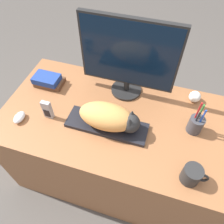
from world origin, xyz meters
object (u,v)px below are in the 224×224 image
keyboard (107,125)px  coffee_mug (192,175)px  monitor (128,57)px  baseball (195,97)px  computer_mouse (19,117)px  pen_cup (196,124)px  book_stack (48,80)px  cat (110,117)px  phone (47,110)px

keyboard → coffee_mug: coffee_mug is taller
keyboard → monitor: size_ratio=0.83×
coffee_mug → baseball: (-0.02, 0.54, -0.02)m
computer_mouse → baseball: (0.98, 0.47, 0.02)m
keyboard → computer_mouse: bearing=-168.3°
keyboard → pen_cup: bearing=14.5°
book_stack → keyboard: bearing=-24.1°
coffee_mug → baseball: 0.54m
cat → monitor: 0.37m
keyboard → baseball: size_ratio=6.54×
keyboard → pen_cup: size_ratio=2.11×
pen_cup → book_stack: (-0.97, 0.09, -0.02)m
book_stack → baseball: bearing=8.5°
keyboard → computer_mouse: size_ratio=5.30×
coffee_mug → book_stack: coffee_mug is taller
baseball → book_stack: (-0.96, -0.14, -0.00)m
baseball → cat: bearing=-141.1°
pen_cup → coffee_mug: bearing=-89.2°
pen_cup → book_stack: 0.98m
computer_mouse → monitor: bearing=37.9°
computer_mouse → baseball: size_ratio=1.23×
computer_mouse → phone: phone is taller
cat → book_stack: (-0.51, 0.22, -0.06)m
keyboard → phone: 0.36m
baseball → keyboard: bearing=-142.4°
coffee_mug → pen_cup: size_ratio=0.57×
computer_mouse → baseball: 1.09m
monitor → book_stack: (-0.52, -0.10, -0.24)m
coffee_mug → baseball: coffee_mug is taller
cat → coffee_mug: (0.47, -0.18, -0.04)m
keyboard → cat: cat is taller
pen_cup → baseball: pen_cup is taller
cat → pen_cup: bearing=15.1°
monitor → baseball: 0.50m
monitor → phone: 0.56m
keyboard → pen_cup: pen_cup is taller
baseball → computer_mouse: bearing=-154.6°
keyboard → phone: (-0.35, -0.03, 0.05)m
keyboard → cat: size_ratio=1.36×
keyboard → coffee_mug: size_ratio=3.73×
monitor → pen_cup: 0.54m
monitor → phone: size_ratio=4.48×
coffee_mug → book_stack: 1.06m
keyboard → phone: phone is taller
coffee_mug → book_stack: (-0.98, 0.40, -0.02)m
baseball → book_stack: size_ratio=0.38×
cat → computer_mouse: bearing=-168.8°
keyboard → book_stack: size_ratio=2.47×
baseball → phone: 0.91m
keyboard → book_stack: bearing=155.9°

